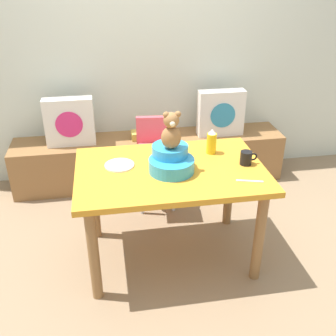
# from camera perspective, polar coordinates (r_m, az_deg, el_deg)

# --- Properties ---
(ground_plane) EXTENTS (8.00, 8.00, 0.00)m
(ground_plane) POSITION_cam_1_polar(r_m,az_deg,el_deg) (3.06, 0.32, -12.38)
(ground_plane) COLOR #8C7256
(back_wall) EXTENTS (4.40, 0.10, 2.60)m
(back_wall) POSITION_cam_1_polar(r_m,az_deg,el_deg) (3.82, -3.48, 17.64)
(back_wall) COLOR silver
(back_wall) RESTS_ON ground_plane
(window_bench) EXTENTS (2.60, 0.44, 0.46)m
(window_bench) POSITION_cam_1_polar(r_m,az_deg,el_deg) (3.90, -2.59, 1.29)
(window_bench) COLOR olive
(window_bench) RESTS_ON ground_plane
(pillow_floral_left) EXTENTS (0.44, 0.15, 0.44)m
(pillow_floral_left) POSITION_cam_1_polar(r_m,az_deg,el_deg) (3.70, -14.07, 6.51)
(pillow_floral_left) COLOR white
(pillow_floral_left) RESTS_ON window_bench
(pillow_floral_right) EXTENTS (0.44, 0.15, 0.44)m
(pillow_floral_right) POSITION_cam_1_polar(r_m,az_deg,el_deg) (3.84, 7.64, 7.92)
(pillow_floral_right) COLOR white
(pillow_floral_right) RESTS_ON window_bench
(book_stack) EXTENTS (0.20, 0.14, 0.07)m
(book_stack) POSITION_cam_1_polar(r_m,az_deg,el_deg) (3.79, -3.80, 4.80)
(book_stack) COLOR gold
(book_stack) RESTS_ON window_bench
(dining_table) EXTENTS (1.27, 0.84, 0.74)m
(dining_table) POSITION_cam_1_polar(r_m,az_deg,el_deg) (2.69, 0.35, -2.11)
(dining_table) COLOR orange
(dining_table) RESTS_ON ground_plane
(highchair) EXTENTS (0.35, 0.47, 0.79)m
(highchair) POSITION_cam_1_polar(r_m,az_deg,el_deg) (3.39, -1.91, 2.42)
(highchair) COLOR #D84C59
(highchair) RESTS_ON ground_plane
(infant_seat_teal) EXTENTS (0.30, 0.33, 0.16)m
(infant_seat_teal) POSITION_cam_1_polar(r_m,az_deg,el_deg) (2.59, 0.55, 1.14)
(infant_seat_teal) COLOR #2C92C8
(infant_seat_teal) RESTS_ON dining_table
(teddy_bear) EXTENTS (0.13, 0.12, 0.25)m
(teddy_bear) POSITION_cam_1_polar(r_m,az_deg,el_deg) (2.50, 0.57, 5.35)
(teddy_bear) COLOR olive
(teddy_bear) RESTS_ON infant_seat_teal
(ketchup_bottle) EXTENTS (0.07, 0.07, 0.18)m
(ketchup_bottle) POSITION_cam_1_polar(r_m,az_deg,el_deg) (2.83, 6.32, 3.78)
(ketchup_bottle) COLOR gold
(ketchup_bottle) RESTS_ON dining_table
(coffee_mug) EXTENTS (0.12, 0.08, 0.09)m
(coffee_mug) POSITION_cam_1_polar(r_m,az_deg,el_deg) (2.73, 11.28, 1.45)
(coffee_mug) COLOR black
(coffee_mug) RESTS_ON dining_table
(dinner_plate_near) EXTENTS (0.20, 0.20, 0.01)m
(dinner_plate_near) POSITION_cam_1_polar(r_m,az_deg,el_deg) (2.69, -7.04, 0.41)
(dinner_plate_near) COLOR white
(dinner_plate_near) RESTS_ON dining_table
(table_fork) EXTENTS (0.17, 0.06, 0.01)m
(table_fork) POSITION_cam_1_polar(r_m,az_deg,el_deg) (2.54, 11.75, -1.86)
(table_fork) COLOR silver
(table_fork) RESTS_ON dining_table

